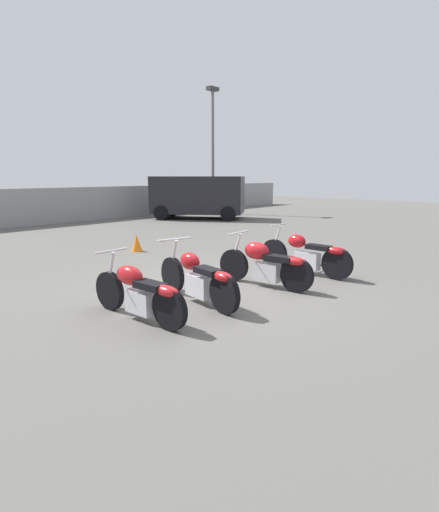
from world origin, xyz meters
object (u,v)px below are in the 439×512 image
Objects in this scene: motorcycle_slot_2 at (265,264)px; light_pole_right at (213,140)px; motorcycle_slot_1 at (198,278)px; parked_van at (198,195)px; motorcycle_slot_0 at (139,293)px; traffic_cone_near at (137,243)px; motorcycle_slot_3 at (306,255)px.

light_pole_right is at bearing 42.16° from motorcycle_slot_2.
motorcycle_slot_1 is 0.44× the size of parked_van.
motorcycle_slot_2 is at bearing -8.69° from motorcycle_slot_0.
motorcycle_slot_1 is at bearing -115.09° from traffic_cone_near.
light_pole_right is 17.71m from motorcycle_slot_0.
motorcycle_slot_0 is at bearing 169.01° from motorcycle_slot_2.
traffic_cone_near is at bearing 51.79° from motorcycle_slot_0.
traffic_cone_near is at bearing 101.52° from motorcycle_slot_3.
motorcycle_slot_0 is at bearing -140.89° from light_pole_right.
light_pole_right reaches higher than traffic_cone_near.
light_pole_right is 15.09m from motorcycle_slot_3.
motorcycle_slot_3 is at bearing -7.47° from motorcycle_slot_0.
motorcycle_slot_1 is 0.96× the size of motorcycle_slot_3.
parked_van is (8.03, 9.80, 0.71)m from motorcycle_slot_2.
light_pole_right is 1.40× the size of parked_van.
traffic_cone_near is at bearing -147.70° from light_pole_right.
motorcycle_slot_1 is at bearing -138.14° from light_pole_right.
light_pole_right reaches higher than motorcycle_slot_3.
parked_van reaches higher than motorcycle_slot_1.
motorcycle_slot_1 is at bearing 175.46° from motorcycle_slot_3.
motorcycle_slot_1 reaches higher than traffic_cone_near.
parked_van is (6.61, 9.88, 0.73)m from motorcycle_slot_3.
light_pole_right is at bearing 37.13° from motorcycle_slot_0.
motorcycle_slot_3 reaches higher than traffic_cone_near.
motorcycle_slot_1 is at bearing -5.40° from motorcycle_slot_0.
light_pole_right is 3.02× the size of motorcycle_slot_3.
parked_van is at bearing 39.34° from motorcycle_slot_0.
motorcycle_slot_2 is 12.69m from parked_van.
motorcycle_slot_3 is at bearing -7.43° from motorcycle_slot_2.
light_pole_right is at bearing 52.46° from motorcycle_slot_3.
motorcycle_slot_1 is at bearing 166.61° from motorcycle_slot_2.
parked_van reaches higher than motorcycle_slot_3.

